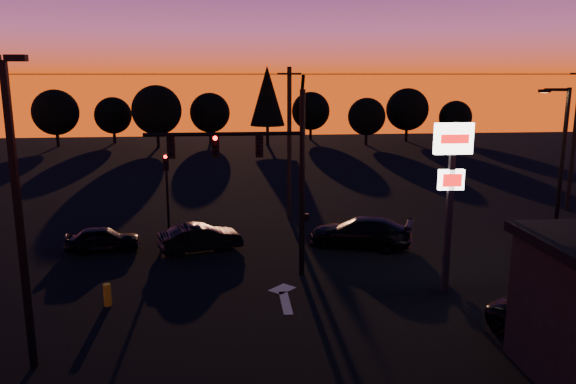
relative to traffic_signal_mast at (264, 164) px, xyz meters
name	(u,v)px	position (x,y,z in m)	size (l,w,h in m)	color
ground	(275,314)	(0.10, -3.99, -4.94)	(120.00, 120.00, 0.00)	black
lane_arrow	(284,296)	(0.60, -2.33, -4.93)	(1.20, 3.10, 0.01)	beige
traffic_signal_mast	(264,164)	(0.00, 0.00, 0.00)	(6.79, 0.52, 8.58)	black
secondary_signal	(167,181)	(-4.90, 7.49, -2.07)	(0.30, 0.31, 4.35)	black
parking_lot_light	(17,196)	(-7.40, -6.99, 0.33)	(1.25, 0.30, 9.14)	black
pylon_sign	(452,172)	(7.10, -2.49, -0.02)	(1.50, 0.28, 6.80)	black
streetlight	(560,165)	(14.01, 1.51, -0.52)	(1.55, 0.35, 8.00)	black
utility_pole_1	(289,142)	(2.10, 10.01, -0.34)	(1.40, 0.26, 9.00)	black
utility_pole_2	(574,139)	(20.10, 10.01, -0.34)	(1.40, 0.26, 9.00)	black
power_wires	(289,74)	(2.10, 10.01, 3.63)	(36.00, 1.22, 0.07)	black
bollard	(107,295)	(-6.14, -2.56, -4.51)	(0.29, 0.29, 0.86)	#BB8E0D
tree_0	(55,112)	(-21.90, 46.01, -0.88)	(5.36, 5.36, 6.74)	black
tree_1	(113,115)	(-15.90, 49.01, -1.50)	(4.54, 4.54, 5.71)	black
tree_2	(157,110)	(-9.90, 44.01, -0.57)	(5.77, 5.78, 7.26)	black
tree_3	(210,113)	(-3.90, 48.01, -1.19)	(4.95, 4.95, 6.22)	black
tree_4	(267,96)	(3.10, 45.01, 0.99)	(4.18, 4.18, 9.50)	black
tree_5	(311,111)	(9.10, 50.01, -1.19)	(4.95, 4.95, 6.22)	black
tree_6	(367,117)	(15.10, 44.01, -1.50)	(4.54, 4.54, 5.71)	black
tree_7	(407,109)	(21.10, 47.01, -0.88)	(5.36, 5.36, 6.74)	black
tree_8	(455,117)	(27.10, 46.01, -1.82)	(4.12, 4.12, 5.19)	black
car_left	(103,239)	(-7.78, 4.36, -4.33)	(1.44, 3.57, 1.22)	black
car_mid	(200,238)	(-2.97, 3.86, -4.27)	(1.42, 4.06, 1.34)	black
car_right	(360,232)	(5.07, 3.75, -4.18)	(2.11, 5.19, 1.51)	black
suv_parked	(559,326)	(9.09, -7.23, -4.32)	(2.06, 4.47, 1.24)	black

